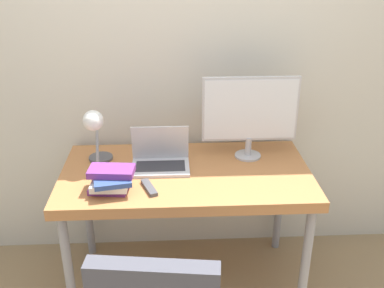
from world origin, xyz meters
TOP-DOWN VIEW (x-y plane):
  - wall_back at (0.00, 0.80)m, footprint 8.00×0.05m
  - desk at (0.00, 0.37)m, footprint 1.38×0.74m
  - laptop at (-0.14, 0.43)m, footprint 0.32×0.22m
  - monitor at (0.37, 0.53)m, footprint 0.55×0.15m
  - desk_lamp at (-0.49, 0.44)m, footprint 0.14×0.25m
  - book_stack at (-0.39, 0.18)m, footprint 0.24×0.22m
  - tv_remote at (-0.20, 0.18)m, footprint 0.09×0.17m

SIDE VIEW (x-z plane):
  - desk at x=0.00m, z-range 0.32..1.09m
  - tv_remote at x=-0.20m, z-range 0.78..0.80m
  - laptop at x=-0.14m, z-range 0.71..0.94m
  - book_stack at x=-0.39m, z-range 0.78..0.90m
  - desk_lamp at x=-0.49m, z-range 0.84..1.19m
  - monitor at x=0.37m, z-range 0.81..1.30m
  - wall_back at x=0.00m, z-range 0.00..2.60m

